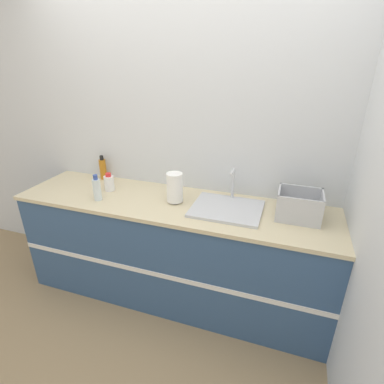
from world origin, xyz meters
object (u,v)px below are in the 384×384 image
(bottle_white_spray, at_px, (109,183))
(bottle_clear, at_px, (97,189))
(bottle_amber, at_px, (103,169))
(paper_towel_roll, at_px, (175,188))
(dish_rack, at_px, (299,208))
(sink, at_px, (227,207))

(bottle_white_spray, bearing_deg, bottle_clear, -85.22)
(bottle_white_spray, bearing_deg, bottle_amber, 133.23)
(bottle_amber, bearing_deg, bottle_white_spray, -46.77)
(paper_towel_roll, height_order, dish_rack, paper_towel_roll)
(sink, height_order, bottle_clear, sink)
(bottle_clear, height_order, bottle_white_spray, bottle_clear)
(sink, relative_size, paper_towel_roll, 2.15)
(sink, relative_size, bottle_clear, 2.43)
(sink, distance_m, paper_towel_roll, 0.41)
(dish_rack, bearing_deg, bottle_white_spray, -179.45)
(bottle_amber, bearing_deg, paper_towel_roll, -16.92)
(paper_towel_roll, relative_size, bottle_amber, 1.07)
(dish_rack, height_order, bottle_clear, bottle_clear)
(bottle_clear, bearing_deg, bottle_white_spray, 94.78)
(paper_towel_roll, distance_m, dish_rack, 0.88)
(bottle_amber, bearing_deg, sink, -11.09)
(bottle_clear, bearing_deg, dish_rack, 7.74)
(dish_rack, relative_size, bottle_amber, 1.34)
(bottle_clear, relative_size, bottle_amber, 0.95)
(sink, height_order, bottle_amber, sink)
(dish_rack, bearing_deg, sink, -175.47)
(paper_towel_roll, distance_m, bottle_clear, 0.60)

